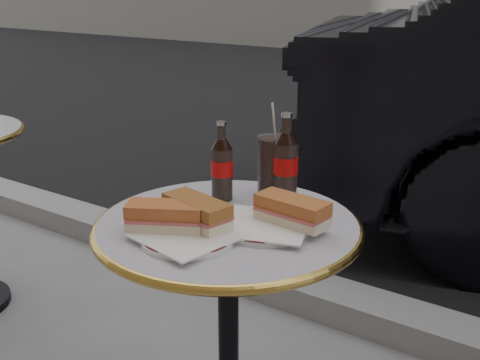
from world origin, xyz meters
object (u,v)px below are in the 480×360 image
Objects in this scene: cola_bottle_right at (286,157)px; plate_left at (188,238)px; plate_right at (265,227)px; cola_bottle_left at (222,161)px; cola_glass at (272,166)px; bistro_table at (229,357)px.

plate_left is at bearing -97.51° from cola_bottle_right.
cola_bottle_right reaches higher than plate_right.
plate_left is 0.35m from cola_bottle_right.
cola_bottle_left is (-0.09, 0.25, 0.10)m from plate_left.
cola_glass is at bearing 162.94° from cola_bottle_right.
cola_bottle_left reaches higher than bistro_table.
plate_left is at bearing -93.53° from bistro_table.
bistro_table is 3.61× the size of plate_left.
bistro_table is 0.40m from plate_left.
cola_bottle_right is at bearing 82.49° from plate_left.
cola_bottle_right is at bearing 107.47° from plate_right.
plate_right is at bearing -28.26° from cola_bottle_left.
cola_glass reaches higher than plate_left.
cola_glass is at bearing 117.74° from plate_right.
plate_left is 0.90× the size of cola_bottle_right.
cola_bottle_left reaches higher than plate_right.
cola_glass is (0.09, 0.10, -0.02)m from cola_bottle_left.
cola_glass is at bearing 93.22° from bistro_table.
cola_bottle_left is (-0.10, 0.11, 0.47)m from bistro_table.
bistro_table is at bearing -48.98° from cola_bottle_left.
cola_bottle_right reaches higher than plate_left.
plate_left is 1.00× the size of cola_bottle_left.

